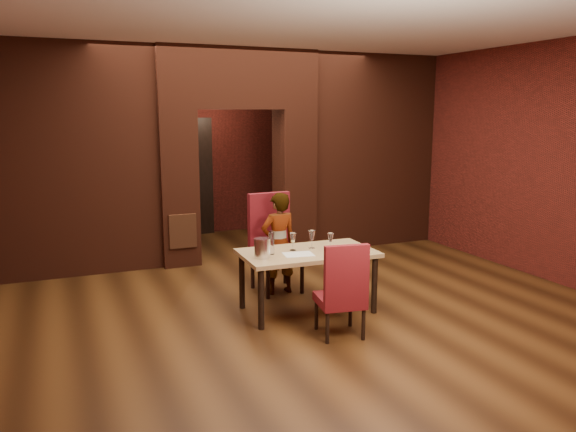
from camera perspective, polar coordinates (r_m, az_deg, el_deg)
name	(u,v)px	position (r m, az deg, el deg)	size (l,w,h in m)	color
floor	(288,294)	(7.17, 0.01, -7.88)	(8.00, 8.00, 0.00)	#482A12
ceiling	(288,30)	(6.86, 0.01, 18.37)	(7.00, 8.00, 0.04)	silver
wall_back	(205,148)	(10.62, -8.45, 6.84)	(7.00, 0.04, 3.20)	maroon
wall_front	(561,231)	(3.54, 26.00, -1.36)	(7.00, 0.04, 3.20)	maroon
wall_right	(510,158)	(8.80, 21.63, 5.47)	(0.04, 8.00, 3.20)	maroon
pillar_left	(177,188)	(8.51, -11.19, 2.81)	(0.55, 0.55, 2.30)	maroon
pillar_right	(294,182)	(9.08, 0.64, 3.49)	(0.55, 0.55, 2.30)	maroon
lintel	(236,79)	(8.69, -5.26, 13.70)	(2.45, 0.55, 0.90)	maroon
wing_wall_left	(74,161)	(8.30, -20.93, 5.25)	(2.27, 0.35, 3.20)	maroon
wing_wall_right	(371,152)	(9.68, 8.39, 6.49)	(2.27, 0.35, 3.20)	maroon
vent_panel	(183,231)	(8.33, -10.63, -1.53)	(0.40, 0.03, 0.50)	#A65830
rear_door	(185,179)	(10.52, -10.40, 3.73)	(0.90, 0.08, 2.10)	black
rear_door_frame	(186,179)	(10.48, -10.35, 3.71)	(1.02, 0.04, 2.22)	black
dining_table	(307,281)	(6.48, 1.98, -6.61)	(1.51, 0.85, 0.71)	tan
chair_far	(277,244)	(7.12, -1.14, -2.82)	(0.56, 0.56, 1.24)	maroon
chair_near	(340,288)	(5.78, 5.29, -7.33)	(0.45, 0.45, 0.99)	maroon
person_seated	(279,243)	(7.03, -0.96, -2.79)	(0.47, 0.31, 1.29)	white
wine_glass_a	(293,242)	(6.39, 0.50, -2.62)	(0.08, 0.08, 0.20)	white
wine_glass_b	(312,239)	(6.49, 2.43, -2.39)	(0.09, 0.09, 0.21)	white
wine_glass_c	(330,241)	(6.47, 4.33, -2.56)	(0.08, 0.08, 0.19)	white
tasting_sheet	(298,254)	(6.23, 1.07, -3.91)	(0.33, 0.24, 0.00)	white
wine_bucket	(262,248)	(6.08, -2.63, -3.28)	(0.18, 0.18, 0.22)	silver
water_bottle	(272,243)	(6.21, -1.69, -2.72)	(0.06, 0.06, 0.27)	silver
potted_plant	(341,264)	(7.71, 5.44, -4.92)	(0.39, 0.34, 0.43)	#2F6B1D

